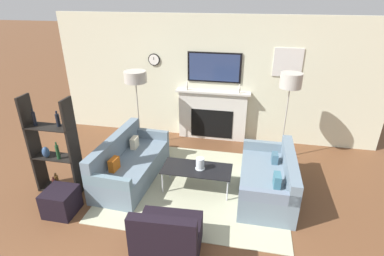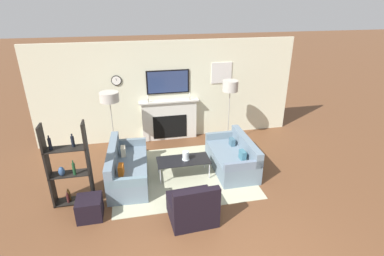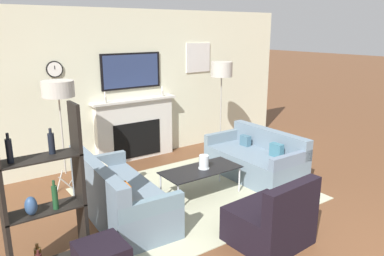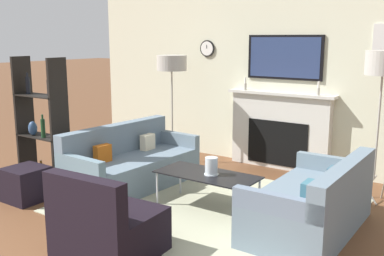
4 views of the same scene
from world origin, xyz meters
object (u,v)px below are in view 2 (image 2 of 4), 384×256
(armchair, at_px, (193,208))
(shelf_unit, at_px, (68,168))
(floor_lamp_left, at_px, (109,98))
(floor_lamp_right, at_px, (230,87))
(couch_right, at_px, (233,158))
(hurricane_candle, at_px, (186,156))
(ottoman, at_px, (90,208))
(couch_left, at_px, (126,169))
(coffee_table, at_px, (183,161))

(armchair, bearing_deg, shelf_unit, 155.61)
(floor_lamp_left, height_order, floor_lamp_right, floor_lamp_right)
(couch_right, height_order, floor_lamp_left, floor_lamp_left)
(hurricane_candle, distance_m, ottoman, 2.23)
(shelf_unit, bearing_deg, armchair, -24.39)
(couch_left, bearing_deg, armchair, -53.60)
(couch_left, distance_m, shelf_unit, 1.28)
(coffee_table, xyz_separation_m, ottoman, (-1.92, -1.00, -0.18))
(couch_right, bearing_deg, ottoman, -160.68)
(armchair, xyz_separation_m, ottoman, (-1.82, 0.46, -0.07))
(couch_left, height_order, couch_right, couch_left)
(armchair, height_order, hurricane_candle, armchair)
(couch_right, height_order, armchair, armchair)
(ottoman, bearing_deg, shelf_unit, 124.07)
(coffee_table, relative_size, shelf_unit, 0.69)
(hurricane_candle, bearing_deg, armchair, -95.99)
(armchair, height_order, ottoman, armchair)
(couch_left, xyz_separation_m, ottoman, (-0.67, -1.09, -0.08))
(couch_right, distance_m, shelf_unit, 3.54)
(armchair, height_order, shelf_unit, shelf_unit)
(coffee_table, bearing_deg, couch_right, 4.29)
(hurricane_candle, bearing_deg, coffee_table, -175.53)
(floor_lamp_right, bearing_deg, couch_right, -102.71)
(couch_left, height_order, coffee_table, couch_left)
(couch_right, bearing_deg, coffee_table, -175.71)
(couch_left, relative_size, ottoman, 4.13)
(couch_right, xyz_separation_m, floor_lamp_left, (-2.71, 1.27, 1.24))
(coffee_table, distance_m, ottoman, 2.17)
(floor_lamp_left, relative_size, floor_lamp_right, 0.94)
(floor_lamp_right, height_order, ottoman, floor_lamp_right)
(hurricane_candle, xyz_separation_m, ottoman, (-1.97, -1.00, -0.30))
(couch_right, height_order, floor_lamp_right, floor_lamp_right)
(coffee_table, height_order, hurricane_candle, hurricane_candle)
(coffee_table, xyz_separation_m, shelf_unit, (-2.27, -0.47, 0.39))
(shelf_unit, bearing_deg, coffee_table, 11.81)
(floor_lamp_right, bearing_deg, shelf_unit, -153.97)
(couch_left, xyz_separation_m, hurricane_candle, (1.30, -0.09, 0.22))
(armchair, relative_size, floor_lamp_left, 0.51)
(hurricane_candle, height_order, floor_lamp_left, floor_lamp_left)
(coffee_table, bearing_deg, floor_lamp_left, 138.33)
(couch_left, distance_m, floor_lamp_right, 3.28)
(ottoman, bearing_deg, armchair, -14.18)
(couch_left, xyz_separation_m, armchair, (1.14, -1.55, -0.01))
(coffee_table, xyz_separation_m, hurricane_candle, (0.05, 0.00, 0.11))
(floor_lamp_left, bearing_deg, couch_right, -25.01)
(shelf_unit, bearing_deg, couch_left, 28.92)
(floor_lamp_right, bearing_deg, armchair, -119.26)
(armchair, height_order, floor_lamp_left, floor_lamp_left)
(coffee_table, xyz_separation_m, floor_lamp_right, (1.48, 1.36, 1.22))
(armchair, distance_m, floor_lamp_left, 3.39)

